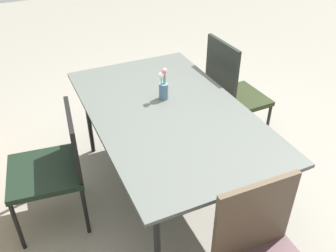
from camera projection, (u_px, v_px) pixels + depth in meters
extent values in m
plane|color=gray|center=(170.00, 184.00, 2.96)|extent=(12.00, 12.00, 0.00)
cube|color=#4C514C|center=(168.00, 112.00, 2.47)|extent=(1.70, 1.01, 0.02)
cube|color=black|center=(168.00, 115.00, 2.49)|extent=(1.66, 0.99, 0.02)
cylinder|color=black|center=(277.00, 207.00, 2.27)|extent=(0.04, 0.04, 0.74)
cylinder|color=black|center=(174.00, 97.00, 3.39)|extent=(0.04, 0.04, 0.74)
cylinder|color=black|center=(88.00, 117.00, 3.11)|extent=(0.04, 0.04, 0.74)
cube|color=black|center=(238.00, 98.00, 3.23)|extent=(0.46, 0.46, 0.04)
cube|color=black|center=(221.00, 74.00, 2.99)|extent=(0.43, 0.04, 0.55)
cylinder|color=black|center=(241.00, 104.00, 3.58)|extent=(0.03, 0.03, 0.43)
cylinder|color=black|center=(267.00, 125.00, 3.28)|extent=(0.03, 0.03, 0.43)
cylinder|color=black|center=(205.00, 114.00, 3.43)|extent=(0.03, 0.03, 0.43)
cylinder|color=black|center=(230.00, 137.00, 3.13)|extent=(0.03, 0.03, 0.43)
cube|color=#4C3D2D|center=(254.00, 219.00, 1.76)|extent=(0.04, 0.44, 0.46)
cube|color=black|center=(44.00, 172.00, 2.43)|extent=(0.53, 0.53, 0.04)
cube|color=black|center=(73.00, 140.00, 2.37)|extent=(0.45, 0.08, 0.41)
cylinder|color=black|center=(18.00, 226.00, 2.34)|extent=(0.03, 0.03, 0.43)
cylinder|color=black|center=(19.00, 182.00, 2.68)|extent=(0.03, 0.03, 0.43)
cylinder|color=black|center=(85.00, 211.00, 2.45)|extent=(0.03, 0.03, 0.43)
cylinder|color=black|center=(78.00, 170.00, 2.79)|extent=(0.03, 0.03, 0.43)
cylinder|color=slate|center=(164.00, 91.00, 2.56)|extent=(0.07, 0.07, 0.12)
cylinder|color=#387233|center=(165.00, 80.00, 2.51)|extent=(0.01, 0.00, 0.14)
sphere|color=pink|center=(165.00, 70.00, 2.47)|extent=(0.03, 0.03, 0.03)
cylinder|color=#387233|center=(161.00, 82.00, 2.52)|extent=(0.01, 0.01, 0.11)
sphere|color=white|center=(161.00, 75.00, 2.49)|extent=(0.04, 0.04, 0.04)
cylinder|color=#387233|center=(165.00, 80.00, 2.52)|extent=(0.01, 0.01, 0.13)
sphere|color=pink|center=(165.00, 71.00, 2.48)|extent=(0.02, 0.02, 0.02)
cylinder|color=#387233|center=(164.00, 81.00, 2.52)|extent=(0.01, 0.01, 0.12)
sphere|color=pink|center=(164.00, 73.00, 2.49)|extent=(0.03, 0.03, 0.03)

